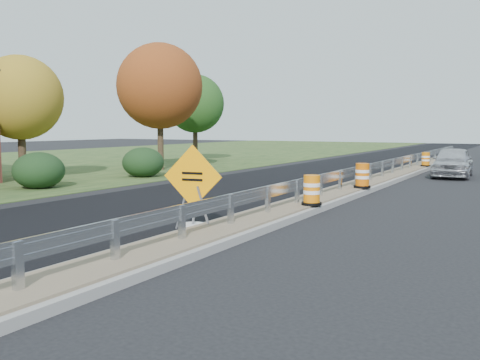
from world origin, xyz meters
The scene contains 15 objects.
ground centered at (0.00, 0.00, 0.00)m, with size 140.00×140.00×0.00m, color black.
grass_verge_near centered at (-24.00, 10.00, 0.01)m, with size 30.00×120.00×0.03m, color #253F1B.
milled_overlay centered at (-4.40, 10.00, 0.01)m, with size 7.20×120.00×0.01m, color black.
median centered at (0.00, 8.00, 0.11)m, with size 1.60×55.00×0.23m.
guardrail centered at (0.00, 9.00, 0.73)m, with size 0.10×46.15×0.72m.
hedge_mid centered at (-11.50, 0.00, 0.76)m, with size 2.09×2.09×1.52m, color black.
hedge_north centered at (-11.00, 6.00, 0.76)m, with size 2.09×2.09×1.52m, color black.
tree_near_yellow centered at (-15.00, 2.00, 3.89)m, with size 3.96×3.96×5.88m.
tree_near_red centered at (-13.00, 10.00, 4.86)m, with size 4.95×4.95×7.35m.
tree_near_back centered at (-16.00, 18.00, 4.21)m, with size 4.29×4.29×6.37m.
caution_sign centered at (-0.90, -4.28, 0.54)m, with size 1.52×0.64×2.12m.
barrel_median_near centered at (0.55, -0.19, 0.66)m, with size 0.61×0.61×0.89m.
barrel_median_mid centered at (0.55, 4.93, 0.68)m, with size 0.64×0.64×0.93m.
barrel_median_far centered at (0.55, 17.55, 0.62)m, with size 0.56×0.56×0.82m.
car_silver centered at (2.54, 13.85, 0.77)m, with size 1.81×4.50×1.53m, color silver.
Camera 1 is at (6.44, -14.93, 2.56)m, focal length 40.00 mm.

